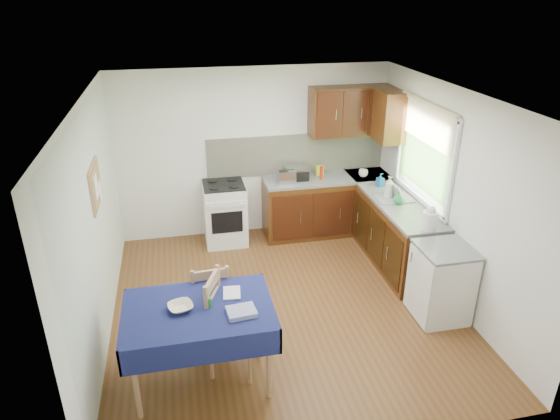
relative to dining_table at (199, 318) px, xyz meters
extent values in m
plane|color=#533616|center=(1.04, 1.02, -0.73)|extent=(4.20, 4.20, 0.00)
cube|color=white|center=(1.04, 1.02, 1.77)|extent=(4.00, 4.20, 0.02)
cube|color=white|center=(1.04, 3.12, 0.52)|extent=(4.00, 0.02, 2.50)
cube|color=white|center=(1.04, -1.08, 0.52)|extent=(4.00, 0.02, 2.50)
cube|color=silver|center=(-0.96, 1.02, 0.52)|extent=(0.02, 4.20, 2.50)
cube|color=white|center=(3.04, 1.02, 0.52)|extent=(0.02, 4.20, 2.50)
cube|color=#331C09|center=(2.09, 2.82, -0.30)|extent=(1.90, 0.60, 0.86)
cube|color=#331C09|center=(2.74, 1.67, -0.30)|extent=(0.60, 1.70, 0.86)
cube|color=slate|center=(2.09, 2.82, 0.15)|extent=(1.90, 0.60, 0.04)
cube|color=slate|center=(2.74, 1.67, 0.15)|extent=(0.60, 1.70, 0.04)
cube|color=slate|center=(2.74, 2.82, 0.15)|extent=(0.60, 0.60, 0.04)
cube|color=beige|center=(1.69, 3.11, 0.47)|extent=(2.70, 0.02, 0.60)
cube|color=#331C09|center=(2.44, 2.95, 1.12)|extent=(1.20, 0.35, 0.70)
cube|color=#331C09|center=(2.86, 2.52, 1.12)|extent=(0.35, 0.50, 0.70)
cube|color=white|center=(0.54, 2.82, -0.28)|extent=(0.60, 0.60, 0.90)
cube|color=black|center=(0.54, 2.82, 0.18)|extent=(0.58, 0.58, 0.02)
cube|color=black|center=(0.54, 2.52, -0.28)|extent=(0.44, 0.01, 0.32)
cube|color=#355B25|center=(3.02, 1.72, 0.77)|extent=(0.01, 1.40, 0.85)
cube|color=white|center=(3.01, 1.72, 1.42)|extent=(0.04, 1.48, 0.06)
cube|color=white|center=(3.01, 1.72, 0.22)|extent=(0.04, 1.48, 0.06)
cube|color=beige|center=(2.99, 1.72, 1.20)|extent=(0.02, 1.36, 0.44)
cube|color=white|center=(2.74, 0.47, -0.30)|extent=(0.55, 0.58, 0.85)
cube|color=slate|center=(2.74, 0.47, 0.14)|extent=(0.58, 0.60, 0.03)
cube|color=#A47252|center=(-0.94, 1.32, 0.87)|extent=(0.02, 0.62, 0.47)
cube|color=olive|center=(-0.92, 1.32, 0.87)|extent=(0.01, 0.56, 0.41)
cube|color=white|center=(-0.91, 1.24, 0.89)|extent=(0.00, 0.18, 0.24)
cube|color=white|center=(-0.91, 1.44, 0.77)|extent=(0.00, 0.15, 0.20)
cube|color=#111444|center=(0.00, 0.00, 0.09)|extent=(1.33, 0.89, 0.03)
cube|color=#111444|center=(0.00, -0.45, -0.02)|extent=(1.37, 0.02, 0.26)
cube|color=#111444|center=(0.00, 0.45, -0.02)|extent=(1.37, 0.02, 0.26)
cube|color=#111444|center=(-0.68, 0.00, -0.02)|extent=(0.02, 0.93, 0.26)
cube|color=#111444|center=(0.68, 0.00, -0.02)|extent=(0.02, 0.93, 0.26)
cylinder|color=#A47252|center=(-0.59, -0.36, -0.33)|extent=(0.05, 0.05, 0.80)
cylinder|color=#A47252|center=(0.59, -0.36, -0.33)|extent=(0.05, 0.05, 0.80)
cylinder|color=#A47252|center=(-0.59, 0.36, -0.33)|extent=(0.05, 0.05, 0.80)
cylinder|color=#A47252|center=(0.59, 0.36, -0.33)|extent=(0.05, 0.05, 0.80)
cube|color=#A47252|center=(0.14, 0.64, -0.27)|extent=(0.45, 0.45, 0.04)
cube|color=#A47252|center=(0.15, 0.46, 0.09)|extent=(0.39, 0.06, 0.30)
cylinder|color=#A47252|center=(0.30, 0.82, -0.50)|extent=(0.04, 0.04, 0.46)
cylinder|color=#A47252|center=(-0.05, 0.80, -0.50)|extent=(0.04, 0.04, 0.46)
cylinder|color=#A47252|center=(0.32, 0.48, -0.50)|extent=(0.04, 0.04, 0.46)
cylinder|color=#A47252|center=(-0.02, 0.46, -0.50)|extent=(0.04, 0.04, 0.46)
cube|color=#A47252|center=(0.33, 0.09, -0.23)|extent=(0.61, 0.61, 0.04)
cube|color=#A47252|center=(0.15, 0.17, 0.17)|extent=(0.19, 0.40, 0.33)
cylinder|color=#A47252|center=(0.44, -0.15, -0.48)|extent=(0.04, 0.04, 0.50)
cylinder|color=#A47252|center=(0.58, 0.20, -0.48)|extent=(0.04, 0.04, 0.50)
cylinder|color=#A47252|center=(0.09, -0.01, -0.48)|extent=(0.04, 0.04, 0.50)
cylinder|color=#A47252|center=(0.23, 0.34, -0.48)|extent=(0.04, 0.04, 0.50)
cube|color=#B4B4B9|center=(1.44, 2.73, 0.26)|extent=(0.26, 0.16, 0.18)
cube|color=black|center=(1.44, 2.73, 0.36)|extent=(0.22, 0.02, 0.02)
cube|color=black|center=(1.62, 2.85, 0.25)|extent=(0.31, 0.27, 0.15)
cube|color=#B4B4B9|center=(1.62, 2.85, 0.34)|extent=(0.31, 0.27, 0.03)
cylinder|color=red|center=(1.97, 2.75, 0.28)|extent=(0.05, 0.05, 0.20)
cube|color=yellow|center=(2.00, 2.94, 0.25)|extent=(0.12, 0.09, 0.15)
cube|color=gray|center=(2.72, 1.84, 0.18)|extent=(0.46, 0.35, 0.02)
cylinder|color=white|center=(2.72, 1.84, 0.28)|extent=(0.06, 0.22, 0.22)
cylinder|color=white|center=(2.75, 0.92, 0.28)|extent=(0.18, 0.18, 0.22)
sphere|color=white|center=(2.75, 0.92, 0.41)|extent=(0.11, 0.11, 0.11)
imported|color=white|center=(2.61, 2.73, 0.23)|extent=(0.16, 0.16, 0.11)
imported|color=white|center=(2.65, 1.90, 0.33)|extent=(0.17, 0.17, 0.31)
imported|color=#1B5AA0|center=(2.71, 2.31, 0.27)|extent=(0.11, 0.11, 0.19)
imported|color=#258A43|center=(2.71, 1.68, 0.26)|extent=(0.17, 0.17, 0.18)
imported|color=beige|center=(-0.16, 0.01, 0.13)|extent=(0.27, 0.27, 0.05)
imported|color=white|center=(0.25, 0.18, 0.11)|extent=(0.19, 0.24, 0.02)
cylinder|color=#258826|center=(0.10, 0.01, 0.15)|extent=(0.05, 0.05, 0.09)
cube|color=navy|center=(0.38, -0.17, 0.13)|extent=(0.28, 0.23, 0.05)
camera|label=1|loc=(-0.05, -3.84, 2.81)|focal=32.00mm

